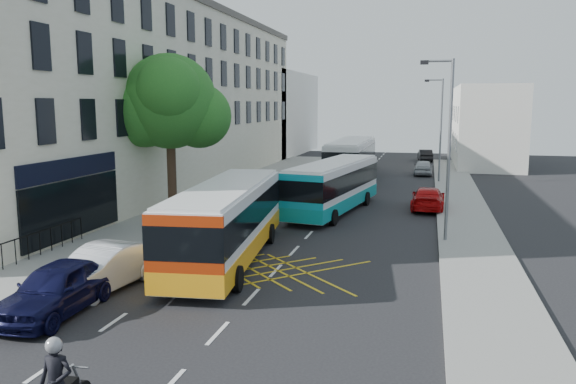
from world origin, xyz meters
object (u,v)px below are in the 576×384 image
Objects in this scene: lamp_far at (440,125)px; red_hatchback at (428,198)px; distant_car_grey at (364,163)px; distant_car_silver at (423,167)px; lamp_near at (447,141)px; street_tree at (169,102)px; bus_far at (351,159)px; parked_car_silver at (103,268)px; distant_car_dark at (425,155)px; bus_near at (227,221)px; bus_mid at (334,186)px; parked_car_blue at (57,288)px.

lamp_far is 1.74× the size of red_hatchback.
distant_car_silver is (5.61, -3.01, 0.05)m from distant_car_grey.
distant_car_silver is (-1.17, 25.03, -3.95)m from lamp_near.
street_tree is 0.75× the size of bus_far.
parked_car_silver reaches higher than red_hatchback.
distant_car_grey is (4.48, 37.58, -0.14)m from parked_car_silver.
lamp_far reaches higher than red_hatchback.
lamp_near is 9.11m from red_hatchback.
bus_far is (-6.95, 0.36, -2.89)m from lamp_far.
parked_car_silver reaches higher than distant_car_dark.
street_tree is at bearing -113.48° from bus_far.
bus_near is 11.40m from bus_mid.
parked_car_blue is at bearing -120.29° from bus_near.
parked_car_silver is 1.17× the size of distant_car_silver.
lamp_far is 2.03× the size of distant_car_silver.
street_tree is 0.79× the size of bus_near.
lamp_far is at bearing 65.13° from bus_near.
lamp_near is 1.00× the size of lamp_far.
lamp_near is 1.74× the size of red_hatchback.
street_tree is at bearing 58.82° from distant_car_silver.
street_tree is 10.36m from bus_mid.
red_hatchback reaches higher than distant_car_dark.
bus_mid is 16.43m from parked_car_silver.
lamp_near is 1.76× the size of parked_car_blue.
parked_car_blue is 38.18m from distant_car_silver.
distant_car_silver is at bearing 84.85° from bus_mid.
distant_car_dark is at bearing 68.61° from street_tree.
lamp_far is 11.25m from distant_car_grey.
bus_far is at bearing 65.96° from street_tree.
bus_near is at bearing 65.22° from parked_car_silver.
bus_far is (7.76, 17.39, -4.56)m from street_tree.
street_tree is 2.28× the size of distant_car_dark.
bus_mid is at bearing 135.05° from lamp_near.
lamp_near is 0.72× the size of bus_near.
parked_car_silver is at bearing -97.63° from bus_far.
parked_car_blue is 2.22m from parked_car_silver.
parked_car_silver is 20.63m from red_hatchback.
street_tree is 15.10m from lamp_near.
street_tree is 1.10× the size of lamp_far.
bus_far is (-0.93, 14.35, 0.18)m from bus_mid.
bus_near reaches higher than parked_car_silver.
bus_near is 25.53m from bus_far.
bus_near reaches higher than bus_mid.
distant_car_silver is at bearing 83.57° from distant_car_dark.
parked_car_silver is 48.28m from distant_car_dark.
distant_car_silver reaches higher than distant_car_grey.
distant_car_grey is at bearing 101.12° from bus_mid.
red_hatchback is at bearing 91.96° from distant_car_silver.
distant_car_silver is (4.85, 19.02, -0.88)m from bus_mid.
bus_mid is (-6.02, 6.01, -3.07)m from lamp_near.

